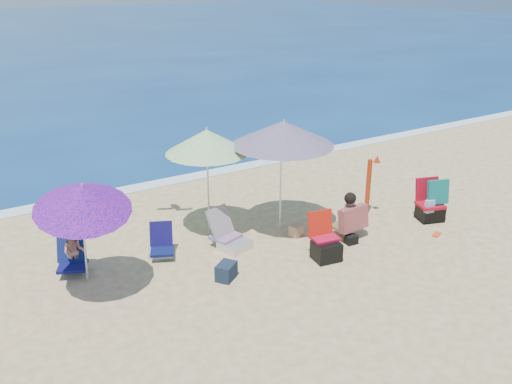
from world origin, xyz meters
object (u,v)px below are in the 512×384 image
person_left (73,252)px  chair_rainbow (229,238)px  umbrella_striped (207,141)px  camp_chair_right (431,205)px  umbrella_blue (82,198)px  furled_umbrella (370,181)px  camp_chair_left (325,246)px  umbrella_turquoise (283,133)px  person_center (350,215)px  chair_navy (161,247)px

person_left → chair_rainbow: bearing=-11.9°
umbrella_striped → camp_chair_right: size_ratio=2.31×
umbrella_blue → furled_umbrella: umbrella_blue is taller
camp_chair_left → person_left: (-4.15, 1.94, 0.15)m
umbrella_turquoise → person_center: size_ratio=2.40×
person_left → umbrella_striped: bearing=5.3°
camp_chair_right → person_center: size_ratio=0.98×
umbrella_striped → umbrella_blue: (-2.78, -1.14, -0.20)m
umbrella_blue → umbrella_turquoise: bearing=6.1°
camp_chair_left → camp_chair_right: (3.02, 0.17, 0.09)m
furled_umbrella → person_center: 1.37m
furled_umbrella → camp_chair_right: size_ratio=1.44×
umbrella_striped → umbrella_blue: 3.01m
umbrella_turquoise → chair_navy: bearing=174.8°
person_center → person_left: bearing=163.9°
furled_umbrella → camp_chair_left: (-2.13, -1.16, -0.50)m
umbrella_blue → camp_chair_left: (4.07, -1.06, -1.47)m
furled_umbrella → camp_chair_left: 2.48m
chair_navy → camp_chair_right: bearing=-15.6°
furled_umbrella → person_left: size_ratio=1.53×
chair_rainbow → camp_chair_left: (1.31, -1.34, 0.06)m
camp_chair_right → umbrella_turquoise: bearing=156.2°
camp_chair_left → chair_navy: bearing=146.1°
furled_umbrella → person_center: size_ratio=1.40×
umbrella_blue → camp_chair_right: 7.29m
camp_chair_right → person_center: bearing=172.0°
umbrella_turquoise → umbrella_striped: (-1.32, 0.71, -0.14)m
umbrella_turquoise → chair_navy: (-2.59, 0.23, -1.92)m
umbrella_blue → person_center: size_ratio=2.15×
umbrella_turquoise → chair_navy: umbrella_turquoise is taller
chair_navy → camp_chair_right: 5.81m
umbrella_striped → furled_umbrella: umbrella_striped is taller
umbrella_blue → umbrella_striped: bearing=22.4°
chair_rainbow → chair_navy: bearing=163.0°
umbrella_blue → chair_navy: size_ratio=2.88×
umbrella_blue → camp_chair_left: size_ratio=2.44×
chair_rainbow → person_center: (2.30, -0.89, 0.28)m
camp_chair_left → umbrella_striped: bearing=120.5°
chair_navy → camp_chair_right: size_ratio=0.77×
umbrella_blue → person_center: 5.25m
umbrella_blue → camp_chair_left: 4.46m
umbrella_striped → chair_navy: 2.23m
umbrella_blue → furled_umbrella: (6.21, 0.10, -0.98)m
umbrella_turquoise → camp_chair_right: 3.71m
chair_rainbow → person_left: (-2.84, 0.60, 0.21)m
umbrella_turquoise → furled_umbrella: (2.11, -0.33, -1.32)m
umbrella_blue → camp_chair_left: bearing=-14.6°
umbrella_striped → person_center: umbrella_striped is taller
umbrella_blue → chair_navy: 2.27m
umbrella_turquoise → umbrella_striped: umbrella_turquoise is taller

